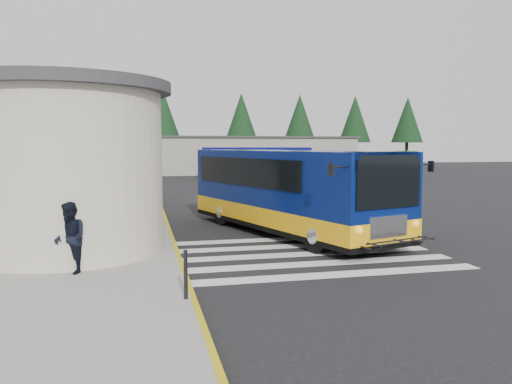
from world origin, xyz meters
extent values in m
plane|color=black|center=(0.00, 0.00, 0.00)|extent=(140.00, 140.00, 0.00)
cube|color=gray|center=(-9.00, 4.00, 0.07)|extent=(10.00, 34.00, 0.15)
cube|color=gold|center=(-4.05, 4.00, 0.08)|extent=(0.12, 34.00, 0.16)
cylinder|color=beige|center=(-7.00, 0.50, 2.40)|extent=(5.20, 5.20, 4.50)
cylinder|color=#38383A|center=(-7.00, 0.50, 4.80)|extent=(5.80, 5.80, 0.30)
cube|color=black|center=(-6.48, 5.00, 1.25)|extent=(0.08, 1.20, 2.20)
cube|color=#38383A|center=(-6.00, 5.00, 2.55)|extent=(1.20, 1.80, 0.12)
cube|color=silver|center=(-0.50, -3.20, 0.01)|extent=(8.00, 0.55, 0.01)
cube|color=silver|center=(-0.50, -2.00, 0.01)|extent=(8.00, 0.55, 0.01)
cube|color=silver|center=(-0.50, -0.80, 0.01)|extent=(8.00, 0.55, 0.01)
cube|color=silver|center=(-0.50, 0.40, 0.01)|extent=(8.00, 0.55, 0.01)
cube|color=silver|center=(-0.50, 1.60, 0.01)|extent=(8.00, 0.55, 0.01)
cube|color=gray|center=(6.00, 42.00, 2.00)|extent=(26.00, 8.00, 4.00)
cube|color=#38383A|center=(6.00, 42.00, 4.10)|extent=(26.40, 8.40, 0.20)
cylinder|color=black|center=(-12.00, 50.00, 1.80)|extent=(0.44, 0.44, 3.60)
cone|color=black|center=(-12.00, 50.00, 6.80)|extent=(4.40, 4.40, 6.40)
cylinder|color=black|center=(-2.00, 50.00, 1.80)|extent=(0.44, 0.44, 3.60)
cone|color=black|center=(-2.00, 50.00, 6.80)|extent=(4.40, 4.40, 6.40)
cylinder|color=black|center=(8.00, 50.00, 1.80)|extent=(0.44, 0.44, 3.60)
cone|color=black|center=(8.00, 50.00, 6.80)|extent=(4.40, 4.40, 6.40)
cylinder|color=black|center=(16.00, 50.00, 1.80)|extent=(0.44, 0.44, 3.60)
cone|color=black|center=(16.00, 50.00, 6.80)|extent=(4.40, 4.40, 6.40)
cylinder|color=black|center=(24.00, 50.00, 1.80)|extent=(0.44, 0.44, 3.60)
cone|color=black|center=(24.00, 50.00, 6.80)|extent=(4.40, 4.40, 6.40)
cylinder|color=black|center=(32.00, 50.00, 1.80)|extent=(0.44, 0.44, 3.60)
cone|color=black|center=(32.00, 50.00, 6.80)|extent=(4.40, 4.40, 6.40)
cube|color=#07185B|center=(0.17, 2.75, 1.72)|extent=(5.57, 10.17, 2.56)
cube|color=#EBA90F|center=(0.17, 2.75, 0.74)|extent=(5.61, 10.21, 0.61)
cube|color=black|center=(0.17, 2.75, 0.38)|extent=(5.60, 10.20, 0.24)
cube|color=black|center=(1.67, -1.94, 2.13)|extent=(2.30, 0.79, 1.36)
cube|color=silver|center=(1.67, -1.96, 0.93)|extent=(1.37, 0.49, 0.60)
cube|color=black|center=(-1.41, 3.16, 2.23)|extent=(2.22, 6.87, 0.98)
cube|color=black|center=(1.23, 4.00, 2.23)|extent=(2.22, 6.87, 0.98)
cylinder|color=black|center=(0.02, -0.73, 0.52)|extent=(0.63, 1.10, 1.05)
cylinder|color=black|center=(2.31, 0.00, 0.52)|extent=(0.63, 1.10, 1.05)
cylinder|color=black|center=(-1.83, 5.08, 0.52)|extent=(0.63, 1.10, 1.05)
cylinder|color=black|center=(0.46, 5.81, 0.52)|extent=(0.63, 1.10, 1.05)
cube|color=black|center=(-0.20, -2.35, 2.56)|extent=(0.11, 0.20, 0.33)
cube|color=black|center=(3.43, -1.19, 2.56)|extent=(0.11, 0.20, 0.33)
imported|color=black|center=(-6.18, -1.26, 0.95)|extent=(0.44, 0.62, 1.60)
imported|color=black|center=(-6.69, -2.15, 1.00)|extent=(0.99, 1.05, 1.71)
cylinder|color=black|center=(-4.20, -4.78, 0.64)|extent=(0.08, 0.08, 0.98)
cube|color=#070C5B|center=(5.63, 31.14, 1.72)|extent=(10.34, 4.59, 2.56)
cube|color=gold|center=(5.63, 31.14, 0.69)|extent=(10.38, 4.63, 0.56)
cube|color=black|center=(5.63, 31.14, 2.33)|extent=(8.17, 4.23, 0.89)
cube|color=#165518|center=(18.14, 31.45, 1.50)|extent=(9.01, 4.78, 2.22)
cube|color=gold|center=(18.14, 31.45, 0.60)|extent=(9.05, 4.82, 0.48)
cube|color=black|center=(18.14, 31.45, 2.03)|extent=(7.18, 4.28, 0.77)
camera|label=1|loc=(-5.03, -14.49, 3.18)|focal=35.00mm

